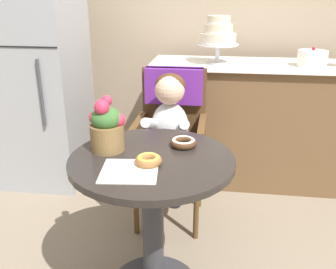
{
  "coord_description": "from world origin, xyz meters",
  "views": [
    {
      "loc": [
        0.27,
        -1.44,
        1.39
      ],
      "look_at": [
        0.05,
        0.15,
        0.77
      ],
      "focal_mm": 39.69,
      "sensor_mm": 36.0,
      "label": 1
    }
  ],
  "objects_px": {
    "donut_mid": "(183,142)",
    "flower_vase": "(107,127)",
    "refrigerator": "(36,71)",
    "tiered_cake_stand": "(218,35)",
    "round_layer_cake": "(312,58)",
    "wicker_chair": "(172,121)",
    "donut_front": "(148,160)",
    "cafe_table": "(153,200)",
    "seated_child": "(169,124)"
  },
  "relations": [
    {
      "from": "donut_front",
      "to": "refrigerator",
      "type": "xyz_separation_m",
      "value": [
        -1.05,
        1.18,
        0.11
      ]
    },
    {
      "from": "flower_vase",
      "to": "wicker_chair",
      "type": "bearing_deg",
      "value": 72.62
    },
    {
      "from": "wicker_chair",
      "to": "tiered_cake_stand",
      "type": "bearing_deg",
      "value": 61.93
    },
    {
      "from": "cafe_table",
      "to": "refrigerator",
      "type": "relative_size",
      "value": 0.42
    },
    {
      "from": "tiered_cake_stand",
      "to": "cafe_table",
      "type": "bearing_deg",
      "value": -101.01
    },
    {
      "from": "cafe_table",
      "to": "flower_vase",
      "type": "relative_size",
      "value": 2.96
    },
    {
      "from": "donut_mid",
      "to": "flower_vase",
      "type": "xyz_separation_m",
      "value": [
        -0.33,
        -0.09,
        0.09
      ]
    },
    {
      "from": "round_layer_cake",
      "to": "flower_vase",
      "type": "bearing_deg",
      "value": -132.79
    },
    {
      "from": "seated_child",
      "to": "tiered_cake_stand",
      "type": "bearing_deg",
      "value": 71.01
    },
    {
      "from": "donut_mid",
      "to": "donut_front",
      "type": "bearing_deg",
      "value": -120.5
    },
    {
      "from": "donut_front",
      "to": "donut_mid",
      "type": "relative_size",
      "value": 0.92
    },
    {
      "from": "cafe_table",
      "to": "round_layer_cake",
      "type": "height_order",
      "value": "round_layer_cake"
    },
    {
      "from": "tiered_cake_stand",
      "to": "refrigerator",
      "type": "distance_m",
      "value": 1.34
    },
    {
      "from": "seated_child",
      "to": "refrigerator",
      "type": "bearing_deg",
      "value": 152.67
    },
    {
      "from": "tiered_cake_stand",
      "to": "round_layer_cake",
      "type": "xyz_separation_m",
      "value": [
        0.65,
        -0.04,
        -0.15
      ]
    },
    {
      "from": "donut_front",
      "to": "donut_mid",
      "type": "xyz_separation_m",
      "value": [
        0.13,
        0.22,
        -0.0
      ]
    },
    {
      "from": "round_layer_cake",
      "to": "refrigerator",
      "type": "distance_m",
      "value": 1.97
    },
    {
      "from": "tiered_cake_stand",
      "to": "flower_vase",
      "type": "bearing_deg",
      "value": -110.33
    },
    {
      "from": "seated_child",
      "to": "donut_front",
      "type": "xyz_separation_m",
      "value": [
        -0.0,
        -0.64,
        0.06
      ]
    },
    {
      "from": "cafe_table",
      "to": "donut_front",
      "type": "xyz_separation_m",
      "value": [
        -0.0,
        -0.08,
        0.23
      ]
    },
    {
      "from": "flower_vase",
      "to": "refrigerator",
      "type": "bearing_deg",
      "value": 128.71
    },
    {
      "from": "donut_front",
      "to": "seated_child",
      "type": "bearing_deg",
      "value": 89.86
    },
    {
      "from": "donut_mid",
      "to": "tiered_cake_stand",
      "type": "bearing_deg",
      "value": 83.62
    },
    {
      "from": "cafe_table",
      "to": "wicker_chair",
      "type": "distance_m",
      "value": 0.73
    },
    {
      "from": "wicker_chair",
      "to": "donut_front",
      "type": "xyz_separation_m",
      "value": [
        -0.0,
        -0.79,
        0.1
      ]
    },
    {
      "from": "donut_front",
      "to": "tiered_cake_stand",
      "type": "bearing_deg",
      "value": 79.44
    },
    {
      "from": "donut_front",
      "to": "tiered_cake_stand",
      "type": "relative_size",
      "value": 0.34
    },
    {
      "from": "donut_front",
      "to": "wicker_chair",
      "type": "bearing_deg",
      "value": 89.89
    },
    {
      "from": "wicker_chair",
      "to": "flower_vase",
      "type": "bearing_deg",
      "value": -111.91
    },
    {
      "from": "cafe_table",
      "to": "seated_child",
      "type": "distance_m",
      "value": 0.58
    },
    {
      "from": "cafe_table",
      "to": "donut_front",
      "type": "distance_m",
      "value": 0.25
    },
    {
      "from": "donut_front",
      "to": "flower_vase",
      "type": "height_order",
      "value": "flower_vase"
    },
    {
      "from": "donut_mid",
      "to": "flower_vase",
      "type": "relative_size",
      "value": 0.5
    },
    {
      "from": "cafe_table",
      "to": "tiered_cake_stand",
      "type": "height_order",
      "value": "tiered_cake_stand"
    },
    {
      "from": "wicker_chair",
      "to": "donut_front",
      "type": "height_order",
      "value": "wicker_chair"
    },
    {
      "from": "wicker_chair",
      "to": "refrigerator",
      "type": "xyz_separation_m",
      "value": [
        -1.05,
        0.39,
        0.21
      ]
    },
    {
      "from": "round_layer_cake",
      "to": "refrigerator",
      "type": "bearing_deg",
      "value": -175.4
    },
    {
      "from": "donut_front",
      "to": "cafe_table",
      "type": "bearing_deg",
      "value": 87.1
    },
    {
      "from": "wicker_chair",
      "to": "seated_child",
      "type": "height_order",
      "value": "seated_child"
    },
    {
      "from": "wicker_chair",
      "to": "round_layer_cake",
      "type": "relative_size",
      "value": 4.75
    },
    {
      "from": "cafe_table",
      "to": "wicker_chair",
      "type": "relative_size",
      "value": 0.75
    },
    {
      "from": "wicker_chair",
      "to": "donut_mid",
      "type": "distance_m",
      "value": 0.6
    },
    {
      "from": "cafe_table",
      "to": "refrigerator",
      "type": "bearing_deg",
      "value": 133.67
    },
    {
      "from": "refrigerator",
      "to": "seated_child",
      "type": "bearing_deg",
      "value": -27.33
    },
    {
      "from": "donut_mid",
      "to": "tiered_cake_stand",
      "type": "height_order",
      "value": "tiered_cake_stand"
    },
    {
      "from": "seated_child",
      "to": "donut_front",
      "type": "bearing_deg",
      "value": -90.14
    },
    {
      "from": "donut_mid",
      "to": "flower_vase",
      "type": "height_order",
      "value": "flower_vase"
    },
    {
      "from": "donut_front",
      "to": "tiered_cake_stand",
      "type": "height_order",
      "value": "tiered_cake_stand"
    },
    {
      "from": "donut_mid",
      "to": "refrigerator",
      "type": "bearing_deg",
      "value": 140.66
    },
    {
      "from": "donut_mid",
      "to": "refrigerator",
      "type": "xyz_separation_m",
      "value": [
        -1.17,
        0.96,
        0.11
      ]
    }
  ]
}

